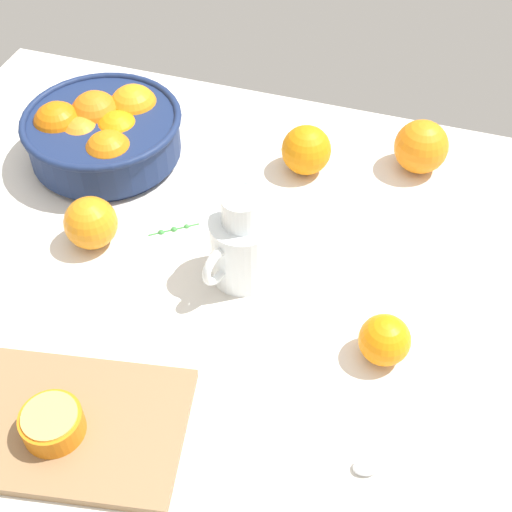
{
  "coord_description": "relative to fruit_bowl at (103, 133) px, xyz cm",
  "views": [
    {
      "loc": [
        19.5,
        -62.67,
        75.97
      ],
      "look_at": [
        0.44,
        -2.6,
        7.99
      ],
      "focal_mm": 49.69,
      "sensor_mm": 36.0,
      "label": 1
    }
  ],
  "objects": [
    {
      "name": "herb_sprig_0",
      "position": [
        17.05,
        -12.87,
        -4.78
      ],
      "size": [
        6.58,
        4.88,
        0.96
      ],
      "color": "#3A873D",
      "rests_on": "ground_plane"
    },
    {
      "name": "spoon",
      "position": [
        55.54,
        -40.55,
        -4.61
      ],
      "size": [
        13.47,
        8.22,
        1.0
      ],
      "color": "silver",
      "rests_on": "ground_plane"
    },
    {
      "name": "cutting_board",
      "position": [
        18.13,
        -47.52,
        -4.36
      ],
      "size": [
        30.24,
        22.86,
        1.37
      ],
      "primitive_type": "cube",
      "rotation": [
        0.0,
        0.0,
        0.18
      ],
      "color": "olive",
      "rests_on": "ground_plane"
    },
    {
      "name": "juice_pitcher",
      "position": [
        29.87,
        -18.0,
        0.27
      ],
      "size": [
        9.02,
        13.17,
        15.3
      ],
      "color": "white",
      "rests_on": "ground_plane"
    },
    {
      "name": "orange_half_0",
      "position": [
        17.15,
        -49.08,
        -1.93
      ],
      "size": [
        7.31,
        7.31,
        3.56
      ],
      "color": "orange",
      "rests_on": "cutting_board"
    },
    {
      "name": "fruit_bowl",
      "position": [
        0.0,
        0.0,
        0.0
      ],
      "size": [
        25.92,
        25.92,
        10.61
      ],
      "color": "navy",
      "rests_on": "ground_plane"
    },
    {
      "name": "loose_orange_1",
      "position": [
        51.5,
        -25.99,
        -1.71
      ],
      "size": [
        6.67,
        6.67,
        6.67
      ],
      "primitive_type": "sphere",
      "color": "orange",
      "rests_on": "ground_plane"
    },
    {
      "name": "loose_orange_4",
      "position": [
        50.08,
        12.93,
        -0.68
      ],
      "size": [
        8.73,
        8.73,
        8.73
      ],
      "primitive_type": "sphere",
      "color": "orange",
      "rests_on": "ground_plane"
    },
    {
      "name": "loose_orange_0",
      "position": [
        32.23,
        6.92,
        -1.01
      ],
      "size": [
        8.06,
        8.06,
        8.06
      ],
      "primitive_type": "sphere",
      "color": "orange",
      "rests_on": "ground_plane"
    },
    {
      "name": "ground_plane",
      "position": [
        32.53,
        -18.63,
        -6.54
      ],
      "size": [
        128.74,
        88.95,
        3.0
      ],
      "primitive_type": "cube",
      "color": "silver"
    },
    {
      "name": "loose_orange_3",
      "position": [
        6.95,
        -18.52,
        -1.13
      ],
      "size": [
        7.82,
        7.82,
        7.82
      ],
      "primitive_type": "sphere",
      "color": "orange",
      "rests_on": "ground_plane"
    }
  ]
}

